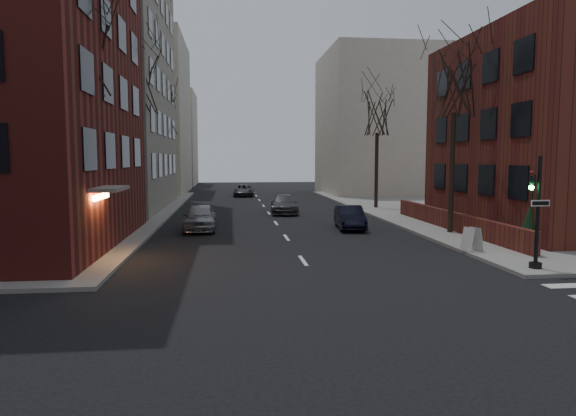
% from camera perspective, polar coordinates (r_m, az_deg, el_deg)
% --- Properties ---
extents(ground, '(160.00, 160.00, 0.00)m').
position_cam_1_polar(ground, '(9.43, 12.82, -20.22)').
color(ground, black).
rests_on(ground, ground).
extents(building_left_tan, '(18.00, 18.00, 28.00)m').
position_cam_1_polar(building_left_tan, '(45.40, -25.73, 17.63)').
color(building_left_tan, gray).
rests_on(building_left_tan, ground).
extents(low_wall_right, '(0.35, 16.00, 1.00)m').
position_cam_1_polar(low_wall_right, '(29.81, 17.67, -1.32)').
color(low_wall_right, '#592519').
rests_on(low_wall_right, sidewalk_far_right).
extents(building_distant_la, '(14.00, 16.00, 18.00)m').
position_cam_1_polar(building_distant_la, '(64.34, -17.60, 9.67)').
color(building_distant_la, beige).
rests_on(building_distant_la, ground).
extents(building_distant_ra, '(14.00, 14.00, 16.00)m').
position_cam_1_polar(building_distant_ra, '(60.82, 10.74, 9.14)').
color(building_distant_ra, beige).
rests_on(building_distant_ra, ground).
extents(building_distant_lb, '(10.00, 12.00, 14.00)m').
position_cam_1_polar(building_distant_lb, '(80.68, -13.83, 7.46)').
color(building_distant_lb, beige).
rests_on(building_distant_lb, ground).
extents(traffic_signal, '(0.76, 0.44, 4.00)m').
position_cam_1_polar(traffic_signal, '(20.26, 25.84, -1.16)').
color(traffic_signal, black).
rests_on(traffic_signal, sidewalk_far_right).
extents(tree_left_a, '(4.18, 4.18, 10.26)m').
position_cam_1_polar(tree_left_a, '(23.19, -22.05, 16.07)').
color(tree_left_a, '#2D231C').
rests_on(tree_left_a, sidewalk_far_left).
extents(tree_left_b, '(4.40, 4.40, 10.80)m').
position_cam_1_polar(tree_left_b, '(34.84, -16.68, 13.29)').
color(tree_left_b, '#2D231C').
rests_on(tree_left_b, sidewalk_far_left).
extents(tree_left_c, '(3.96, 3.96, 9.72)m').
position_cam_1_polar(tree_left_c, '(48.52, -13.70, 10.06)').
color(tree_left_c, '#2D231C').
rests_on(tree_left_c, sidewalk_far_left).
extents(tree_right_a, '(3.96, 3.96, 9.72)m').
position_cam_1_polar(tree_right_a, '(28.77, 18.01, 13.17)').
color(tree_right_a, '#2D231C').
rests_on(tree_right_a, sidewalk_far_right).
extents(tree_right_b, '(3.74, 3.74, 9.18)m').
position_cam_1_polar(tree_right_b, '(41.81, 9.90, 10.27)').
color(tree_right_b, '#2D231C').
rests_on(tree_right_b, sidewalk_far_right).
extents(streetlamp_near, '(0.36, 0.36, 6.28)m').
position_cam_1_polar(streetlamp_near, '(30.46, -16.64, 5.61)').
color(streetlamp_near, black).
rests_on(streetlamp_near, sidewalk_far_left).
extents(streetlamp_far, '(0.36, 0.36, 6.28)m').
position_cam_1_polar(streetlamp_far, '(50.27, -12.64, 5.59)').
color(streetlamp_far, black).
rests_on(streetlamp_far, sidewalk_far_left).
extents(parked_sedan, '(1.78, 4.18, 1.34)m').
position_cam_1_polar(parked_sedan, '(29.86, 6.87, -1.05)').
color(parked_sedan, black).
rests_on(parked_sedan, ground).
extents(car_lane_silver, '(1.80, 4.42, 1.50)m').
position_cam_1_polar(car_lane_silver, '(29.44, -9.76, -1.03)').
color(car_lane_silver, gray).
rests_on(car_lane_silver, ground).
extents(car_lane_gray, '(2.24, 4.89, 1.39)m').
position_cam_1_polar(car_lane_gray, '(38.01, -0.43, 0.43)').
color(car_lane_gray, '#403F44').
rests_on(car_lane_gray, ground).
extents(car_lane_far, '(2.40, 4.69, 1.27)m').
position_cam_1_polar(car_lane_far, '(55.53, -4.93, 1.97)').
color(car_lane_far, '#3B3A3F').
rests_on(car_lane_far, ground).
extents(sandwich_board, '(0.64, 0.75, 1.03)m').
position_cam_1_polar(sandwich_board, '(23.11, 19.77, -3.28)').
color(sandwich_board, silver).
rests_on(sandwich_board, sidewalk_far_right).
extents(evergreen_shrub, '(1.55, 1.55, 2.05)m').
position_cam_1_polar(evergreen_shrub, '(25.40, 25.36, -1.56)').
color(evergreen_shrub, black).
rests_on(evergreen_shrub, sidewalk_far_right).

